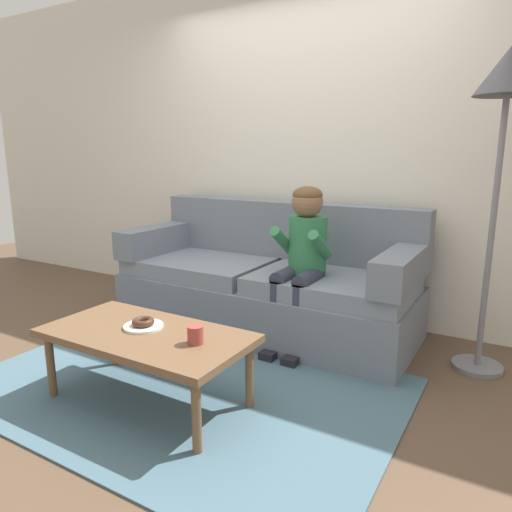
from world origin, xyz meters
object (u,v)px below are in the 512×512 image
toy_controller (136,343)px  floor_lamp (506,103)px  mug (195,335)px  person_child (303,252)px  couch (268,284)px  coffee_table (146,339)px  donut (143,322)px

toy_controller → floor_lamp: (2.08, 0.83, 1.56)m
mug → floor_lamp: bearing=48.8°
person_child → mug: (-0.06, -1.09, -0.22)m
floor_lamp → couch: bearing=-178.9°
person_child → coffee_table: bearing=-109.0°
couch → mug: 1.34m
couch → mug: couch is taller
person_child → donut: 1.17m
mug → person_child: bearing=86.7°
coffee_table → toy_controller: size_ratio=4.91×
coffee_table → floor_lamp: (1.48, 1.34, 1.22)m
person_child → floor_lamp: 1.45m
couch → toy_controller: couch is taller
floor_lamp → coffee_table: bearing=-137.9°
mug → floor_lamp: size_ratio=0.05×
donut → mug: mug is taller
couch → coffee_table: couch is taller
coffee_table → person_child: 1.21m
coffee_table → person_child: size_ratio=1.01×
person_child → mug: 1.12m
person_child → toy_controller: 1.32m
couch → person_child: person_child is taller
person_child → mug: size_ratio=12.24×
couch → person_child: bearing=-28.9°
mug → coffee_table: bearing=-178.2°
coffee_table → person_child: person_child is taller
person_child → mug: person_child is taller
person_child → toy_controller: person_child is taller
couch → person_child: (0.38, -0.21, 0.33)m
coffee_table → toy_controller: 0.85m
mug → couch: bearing=103.5°
couch → floor_lamp: 1.93m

